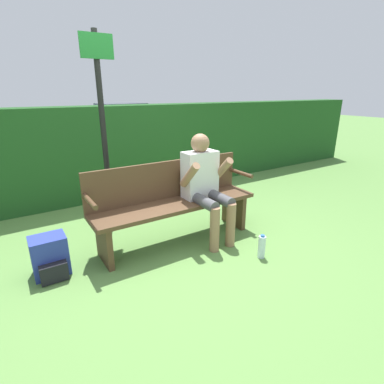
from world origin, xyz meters
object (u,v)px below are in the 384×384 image
(person_seated, at_px, (205,182))
(parked_car, at_px, (122,118))
(park_bench, at_px, (174,201))
(water_bottle, at_px, (262,247))
(signpost, at_px, (103,121))
(backpack, at_px, (50,257))

(person_seated, bearing_deg, parked_car, 75.14)
(parked_car, bearing_deg, park_bench, -112.54)
(water_bottle, distance_m, signpost, 2.41)
(person_seated, xyz_separation_m, backpack, (-1.75, 0.14, -0.52))
(person_seated, height_order, backpack, person_seated)
(person_seated, distance_m, signpost, 1.47)
(signpost, bearing_deg, backpack, -136.14)
(signpost, distance_m, parked_car, 10.06)
(signpost, bearing_deg, park_bench, -59.93)
(water_bottle, height_order, parked_car, parked_car)
(signpost, relative_size, parked_car, 0.59)
(person_seated, height_order, water_bottle, person_seated)
(person_seated, xyz_separation_m, water_bottle, (0.23, -0.76, -0.58))
(park_bench, distance_m, water_bottle, 1.13)
(park_bench, xyz_separation_m, person_seated, (0.36, -0.13, 0.21))
(backpack, height_order, parked_car, parked_car)
(signpost, bearing_deg, parked_car, 68.94)
(person_seated, distance_m, water_bottle, 0.98)
(person_seated, xyz_separation_m, parked_car, (2.75, 10.36, -0.13))
(water_bottle, xyz_separation_m, signpost, (-1.09, 1.75, 1.25))
(person_seated, relative_size, signpost, 0.53)
(person_seated, bearing_deg, park_bench, 159.52)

